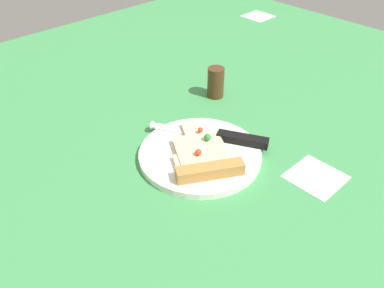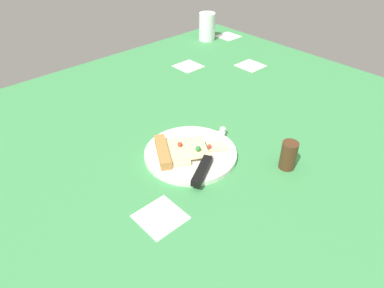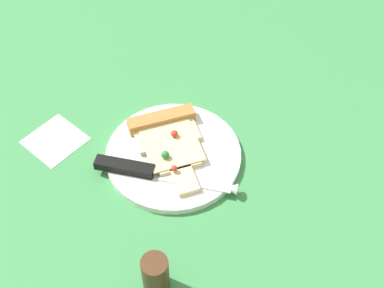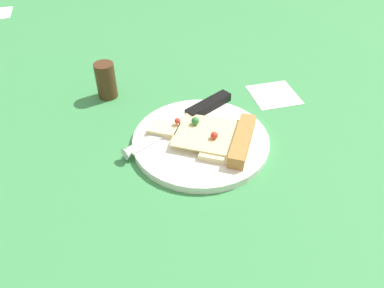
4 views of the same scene
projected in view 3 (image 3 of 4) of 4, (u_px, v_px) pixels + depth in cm
name	position (u px, v px, depth cm)	size (l,w,h in cm)	color
ground_plane	(145.00, 202.00, 88.72)	(159.23, 159.23, 3.00)	#3D8C4C
plate	(173.00, 155.00, 92.20)	(23.24, 23.24, 1.31)	white
pizza_slice	(169.00, 139.00, 92.63)	(15.52, 18.96, 2.68)	beige
knife	(151.00, 172.00, 88.32)	(13.32, 22.08, 2.45)	silver
pepper_shaker	(156.00, 275.00, 74.93)	(3.87, 3.87, 7.18)	#4C2D19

